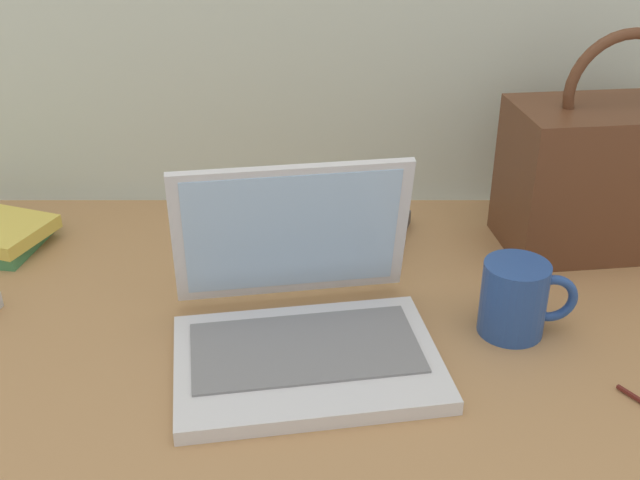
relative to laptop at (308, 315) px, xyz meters
The scene contains 5 objects.
desk 0.08m from the laptop, 67.63° to the left, with size 1.60×0.76×0.03m.
laptop is the anchor object (origin of this frame).
coffee_mug 0.27m from the laptop, ahead, with size 0.12×0.08×0.10m.
remote_control_near 0.31m from the laptop, 65.91° to the left, with size 0.09×0.17×0.02m.
handbag 0.53m from the laptop, 31.33° to the left, with size 0.32×0.20×0.33m.
Camera 1 is at (-0.00, -0.84, 0.59)m, focal length 43.44 mm.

